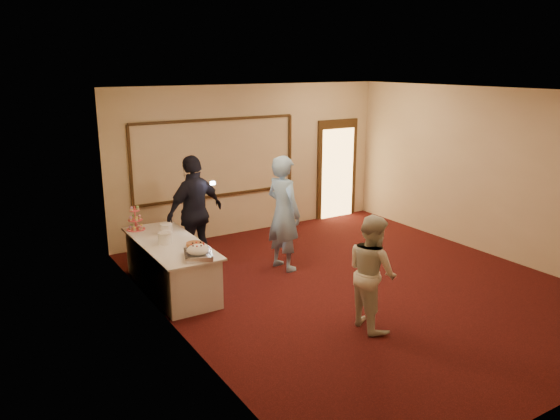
% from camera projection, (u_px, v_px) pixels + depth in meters
% --- Properties ---
extents(floor, '(7.00, 7.00, 0.00)m').
position_uv_depth(floor, '(359.00, 286.00, 8.60)').
color(floor, black).
rests_on(floor, ground).
extents(room_walls, '(6.04, 7.04, 3.02)m').
position_uv_depth(room_walls, '(365.00, 159.00, 8.08)').
color(room_walls, beige).
rests_on(room_walls, floor).
extents(wall_molding, '(3.45, 0.04, 1.55)m').
position_uv_depth(wall_molding, '(216.00, 158.00, 10.64)').
color(wall_molding, '#33210F').
rests_on(wall_molding, room_walls).
extents(doorway, '(1.05, 0.07, 2.20)m').
position_uv_depth(doorway, '(337.00, 170.00, 12.25)').
color(doorway, '#33210F').
rests_on(doorway, floor).
extents(buffet_table, '(0.89, 2.24, 0.77)m').
position_uv_depth(buffet_table, '(171.00, 265.00, 8.38)').
color(buffet_table, silver).
rests_on(buffet_table, floor).
extents(pavlova_tray, '(0.50, 0.59, 0.19)m').
position_uv_depth(pavlova_tray, '(198.00, 252.00, 7.61)').
color(pavlova_tray, '#B8BCC0').
rests_on(pavlova_tray, buffet_table).
extents(cupcake_stand, '(0.30, 0.30, 0.44)m').
position_uv_depth(cupcake_stand, '(135.00, 220.00, 8.85)').
color(cupcake_stand, '#F25663').
rests_on(cupcake_stand, buffet_table).
extents(plate_stack_a, '(0.21, 0.21, 0.17)m').
position_uv_depth(plate_stack_a, '(165.00, 238.00, 8.19)').
color(plate_stack_a, white).
rests_on(plate_stack_a, buffet_table).
extents(plate_stack_b, '(0.20, 0.20, 0.17)m').
position_uv_depth(plate_stack_b, '(166.00, 229.00, 8.65)').
color(plate_stack_b, white).
rests_on(plate_stack_b, buffet_table).
extents(tart, '(0.28, 0.28, 0.06)m').
position_uv_depth(tart, '(194.00, 245.00, 8.07)').
color(tart, white).
rests_on(tart, buffet_table).
extents(man, '(0.59, 0.79, 1.95)m').
position_uv_depth(man, '(284.00, 213.00, 9.10)').
color(man, '#81ADD7').
rests_on(man, floor).
extents(woman, '(0.67, 0.81, 1.54)m').
position_uv_depth(woman, '(372.00, 272.00, 7.10)').
color(woman, silver).
rests_on(woman, floor).
extents(guest, '(1.23, 0.79, 1.94)m').
position_uv_depth(guest, '(195.00, 212.00, 9.16)').
color(guest, black).
rests_on(guest, floor).
extents(camera_flash, '(0.07, 0.04, 0.05)m').
position_uv_depth(camera_flash, '(213.00, 183.00, 8.94)').
color(camera_flash, white).
rests_on(camera_flash, guest).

